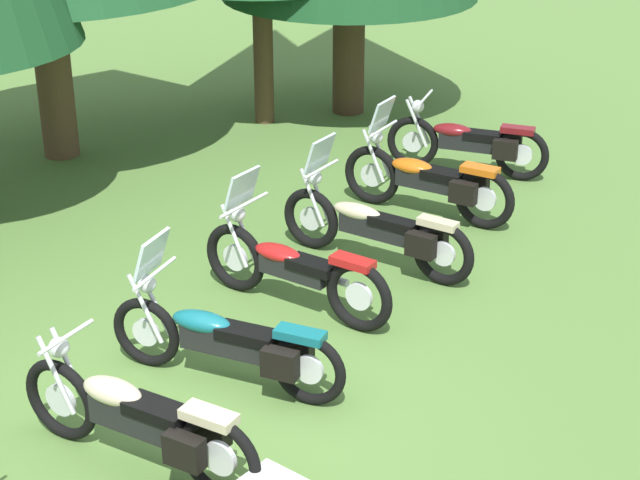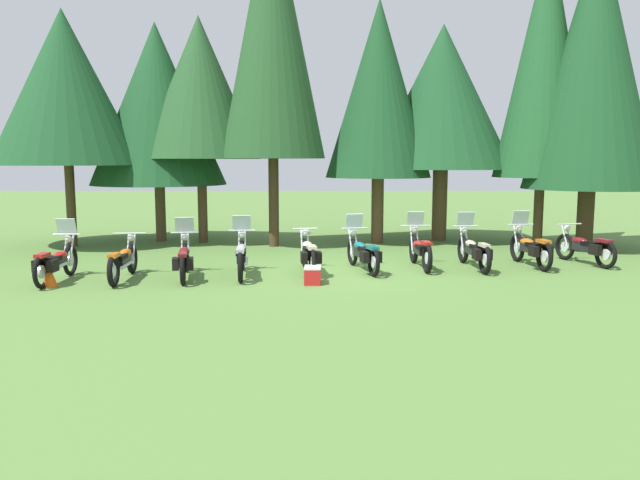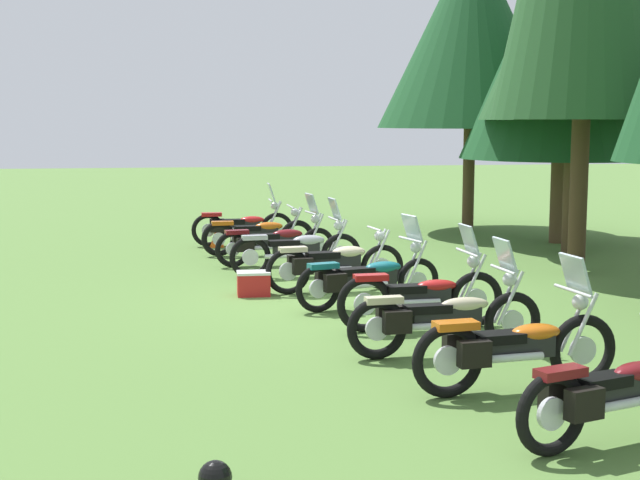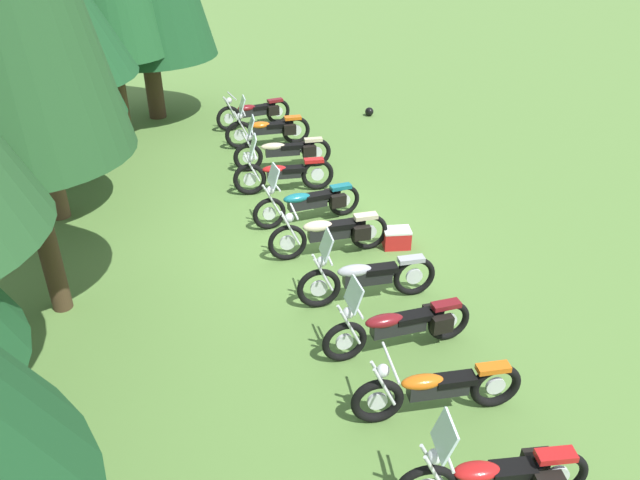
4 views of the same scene
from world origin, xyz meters
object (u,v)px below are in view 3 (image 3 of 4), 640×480
motorcycle_7 (444,317)px  motorcycle_9 (616,392)px  motorcycle_2 (274,242)px  motorcycle_8 (515,346)px  motorcycle_3 (298,249)px  traffic_cone (217,236)px  motorcycle_5 (368,277)px  pine_tree_2 (577,7)px  picnic_cooler (254,283)px  dropped_helmet (215,477)px  motorcycle_0 (241,225)px  motorcycle_1 (259,234)px  motorcycle_6 (423,295)px  pine_tree_0 (472,30)px  pine_tree_1 (563,38)px  motorcycle_4 (333,263)px

motorcycle_7 → motorcycle_9: (3.08, 0.61, -0.01)m
motorcycle_2 → motorcycle_8: size_ratio=1.03×
motorcycle_3 → motorcycle_9: size_ratio=1.12×
traffic_cone → motorcycle_3: bearing=17.4°
motorcycle_5 → pine_tree_2: 8.55m
picnic_cooler → dropped_helmet: 7.74m
motorcycle_0 → motorcycle_5: size_ratio=0.98×
motorcycle_1 → motorcycle_2: motorcycle_2 is taller
motorcycle_5 → motorcycle_6: (1.48, 0.44, 0.00)m
motorcycle_9 → motorcycle_0: bearing=82.3°
motorcycle_9 → motorcycle_8: bearing=83.9°
pine_tree_0 → pine_tree_1: 2.82m
motorcycle_7 → motorcycle_8: bearing=-83.4°
motorcycle_0 → motorcycle_7: motorcycle_0 is taller
motorcycle_2 → motorcycle_3: size_ratio=0.98×
motorcycle_0 → traffic_cone: motorcycle_0 is taller
motorcycle_5 → motorcycle_8: 4.38m
motorcycle_5 → dropped_helmet: size_ratio=8.94×
dropped_helmet → motorcycle_6: bearing=149.2°
motorcycle_5 → dropped_helmet: bearing=-125.5°
motorcycle_5 → pine_tree_1: 9.48m
motorcycle_2 → motorcycle_4: size_ratio=1.02×
motorcycle_4 → pine_tree_1: pine_tree_1 is taller
motorcycle_3 → traffic_cone: size_ratio=4.98×
motorcycle_4 → pine_tree_0: 9.94m
motorcycle_7 → picnic_cooler: (-4.04, -1.89, -0.27)m
motorcycle_3 → picnic_cooler: motorcycle_3 is taller
pine_tree_1 → dropped_helmet: (12.83, -8.24, -4.40)m
motorcycle_3 → motorcycle_8: 7.35m
pine_tree_1 → pine_tree_2: 1.61m
dropped_helmet → motorcycle_4: bearing=163.9°
motorcycle_1 → picnic_cooler: 4.34m
motorcycle_3 → pine_tree_1: bearing=23.4°
motorcycle_7 → dropped_helmet: motorcycle_7 is taller
motorcycle_7 → motorcycle_0: bearing=95.6°
motorcycle_3 → traffic_cone: (-3.97, -1.25, -0.24)m
pine_tree_1 → traffic_cone: pine_tree_1 is taller
picnic_cooler → pine_tree_2: bearing=118.0°
motorcycle_7 → motorcycle_6: bearing=80.7°
motorcycle_8 → dropped_helmet: (2.10, -3.13, -0.35)m
motorcycle_3 → motorcycle_9: 8.94m
motorcycle_5 → picnic_cooler: size_ratio=4.33×
motorcycle_6 → motorcycle_8: motorcycle_8 is taller
motorcycle_0 → dropped_helmet: size_ratio=8.73×
motorcycle_6 → motorcycle_8: bearing=-89.7°
motorcycle_5 → pine_tree_2: (-4.90, 5.33, 4.54)m
motorcycle_2 → pine_tree_2: (-0.71, 6.25, 4.55)m
motorcycle_6 → pine_tree_1: size_ratio=0.32×
motorcycle_6 → picnic_cooler: (-2.71, -2.01, -0.27)m
motorcycle_6 → dropped_helmet: (4.97, -2.96, -0.34)m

